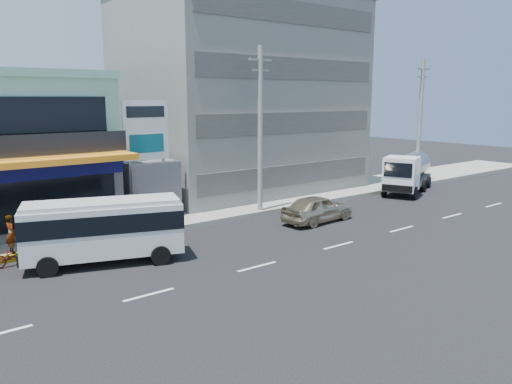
% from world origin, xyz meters
% --- Properties ---
extents(ground, '(120.00, 120.00, 0.00)m').
position_xyz_m(ground, '(0.00, 0.00, 0.00)').
color(ground, black).
rests_on(ground, ground).
extents(sidewalk, '(70.00, 5.00, 0.30)m').
position_xyz_m(sidewalk, '(5.00, 9.50, 0.15)').
color(sidewalk, gray).
rests_on(sidewalk, ground).
extents(concrete_building, '(16.00, 12.00, 14.00)m').
position_xyz_m(concrete_building, '(10.00, 15.00, 7.00)').
color(concrete_building, gray).
rests_on(concrete_building, ground).
extents(gap_structure, '(3.00, 6.00, 3.50)m').
position_xyz_m(gap_structure, '(0.00, 12.00, 1.75)').
color(gap_structure, '#4D4D52').
rests_on(gap_structure, ground).
extents(satellite_dish, '(1.50, 1.50, 0.15)m').
position_xyz_m(satellite_dish, '(0.00, 11.00, 3.58)').
color(satellite_dish, slate).
rests_on(satellite_dish, gap_structure).
extents(billboard, '(2.60, 0.18, 6.90)m').
position_xyz_m(billboard, '(-0.50, 9.20, 4.93)').
color(billboard, gray).
rests_on(billboard, ground).
extents(utility_pole_near, '(1.60, 0.30, 10.00)m').
position_xyz_m(utility_pole_near, '(6.00, 7.40, 5.15)').
color(utility_pole_near, '#999993').
rests_on(utility_pole_near, ground).
extents(utility_pole_far, '(1.60, 0.30, 10.00)m').
position_xyz_m(utility_pole_far, '(22.00, 7.40, 5.15)').
color(utility_pole_far, '#999993').
rests_on(utility_pole_far, ground).
extents(minibus, '(6.92, 4.12, 2.76)m').
position_xyz_m(minibus, '(-4.90, 4.42, 1.65)').
color(minibus, silver).
rests_on(minibus, ground).
extents(sedan, '(4.75, 2.17, 1.58)m').
position_xyz_m(sedan, '(7.49, 3.98, 0.79)').
color(sedan, '#C4B696').
rests_on(sedan, ground).
extents(tanker_truck, '(7.59, 4.88, 2.90)m').
position_xyz_m(tanker_truck, '(19.36, 6.37, 1.56)').
color(tanker_truck, white).
rests_on(tanker_truck, ground).
extents(motorcycle_rider, '(1.80, 0.83, 2.22)m').
position_xyz_m(motorcycle_rider, '(-8.12, 6.48, 0.73)').
color(motorcycle_rider, '#520C0B').
rests_on(motorcycle_rider, ground).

